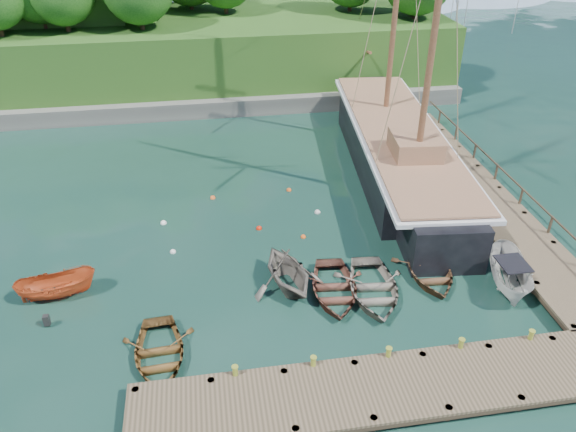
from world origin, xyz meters
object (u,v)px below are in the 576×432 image
object	(u,v)px
rowboat_4	(428,276)
schooner	(398,153)
rowboat_0	(160,360)
rowboat_1	(288,287)
motorboat_orange	(59,296)
rowboat_2	(334,294)
rowboat_3	(373,295)
cabin_boat_white	(507,288)

from	to	relation	value
rowboat_4	schooner	world-z (taller)	schooner
rowboat_0	rowboat_4	world-z (taller)	rowboat_4
rowboat_1	motorboat_orange	size ratio (longest dim) A/B	1.12
schooner	rowboat_0	bearing A→B (deg)	-129.96
rowboat_1	rowboat_2	bearing A→B (deg)	-38.20
schooner	motorboat_orange	bearing A→B (deg)	-147.82
motorboat_orange	schooner	distance (m)	21.87
rowboat_1	rowboat_3	xyz separation A→B (m)	(3.80, -1.23, 0.00)
rowboat_1	cabin_boat_white	world-z (taller)	rowboat_1
rowboat_0	rowboat_4	distance (m)	13.21
rowboat_4	cabin_boat_white	xyz separation A→B (m)	(3.35, -1.43, 0.00)
rowboat_0	motorboat_orange	bearing A→B (deg)	131.59
rowboat_3	rowboat_4	size ratio (longest dim) A/B	1.10
rowboat_2	rowboat_4	bearing A→B (deg)	12.90
motorboat_orange	cabin_boat_white	size ratio (longest dim) A/B	0.83
rowboat_2	motorboat_orange	world-z (taller)	motorboat_orange
cabin_boat_white	schooner	xyz separation A→B (m)	(-1.31, 12.52, 1.19)
rowboat_2	schooner	xyz separation A→B (m)	(6.90, 11.70, 1.19)
rowboat_3	motorboat_orange	world-z (taller)	motorboat_orange
rowboat_1	rowboat_4	xyz separation A→B (m)	(6.89, -0.28, 0.00)
cabin_boat_white	rowboat_2	bearing A→B (deg)	-168.69
rowboat_0	schooner	size ratio (longest dim) A/B	0.15
cabin_boat_white	schooner	size ratio (longest dim) A/B	0.15
rowboat_4	motorboat_orange	size ratio (longest dim) A/B	1.19
rowboat_4	motorboat_orange	world-z (taller)	motorboat_orange
rowboat_0	rowboat_1	size ratio (longest dim) A/B	1.05
rowboat_1	rowboat_4	bearing A→B (deg)	-16.77
rowboat_3	rowboat_4	xyz separation A→B (m)	(3.09, 0.95, 0.00)
rowboat_1	rowboat_2	world-z (taller)	rowboat_1
rowboat_1	motorboat_orange	world-z (taller)	rowboat_1
rowboat_2	rowboat_3	distance (m)	1.81
rowboat_2	rowboat_3	xyz separation A→B (m)	(1.78, -0.34, 0.00)
rowboat_2	cabin_boat_white	size ratio (longest dim) A/B	1.01
rowboat_1	cabin_boat_white	distance (m)	10.38
rowboat_0	rowboat_4	size ratio (longest dim) A/B	0.99
rowboat_4	cabin_boat_white	bearing A→B (deg)	-19.95
cabin_boat_white	schooner	bearing A→B (deg)	112.99
rowboat_0	motorboat_orange	size ratio (longest dim) A/B	1.18
rowboat_4	schooner	xyz separation A→B (m)	(2.03, 11.09, 1.19)
rowboat_2	motorboat_orange	size ratio (longest dim) A/B	1.23
rowboat_0	schooner	bearing A→B (deg)	41.24
rowboat_2	rowboat_3	size ratio (longest dim) A/B	0.94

